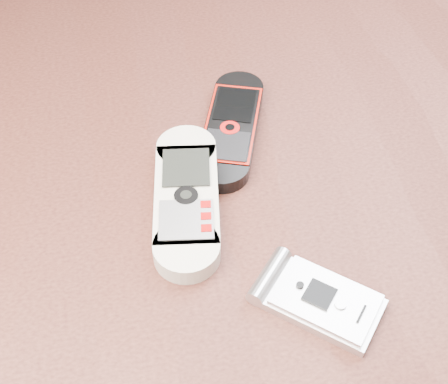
{
  "coord_description": "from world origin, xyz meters",
  "views": [
    {
      "loc": [
        -0.06,
        -0.35,
        1.15
      ],
      "look_at": [
        0.01,
        0.0,
        0.76
      ],
      "focal_mm": 50.0,
      "sensor_mm": 36.0,
      "label": 1
    }
  ],
  "objects_px": {
    "nokia_black_red": "(231,127)",
    "motorola_razr": "(322,300)",
    "table": "(219,271)",
    "nokia_white": "(187,197)"
  },
  "relations": [
    {
      "from": "table",
      "to": "motorola_razr",
      "type": "height_order",
      "value": "motorola_razr"
    },
    {
      "from": "nokia_black_red",
      "to": "motorola_razr",
      "type": "xyz_separation_m",
      "value": [
        0.03,
        -0.2,
        -0.0
      ]
    },
    {
      "from": "table",
      "to": "motorola_razr",
      "type": "relative_size",
      "value": 12.42
    },
    {
      "from": "table",
      "to": "nokia_white",
      "type": "relative_size",
      "value": 7.31
    },
    {
      "from": "nokia_white",
      "to": "nokia_black_red",
      "type": "xyz_separation_m",
      "value": [
        0.05,
        0.08,
        -0.0
      ]
    },
    {
      "from": "motorola_razr",
      "to": "nokia_white",
      "type": "bearing_deg",
      "value": 76.05
    },
    {
      "from": "nokia_white",
      "to": "table",
      "type": "bearing_deg",
      "value": 6.18
    },
    {
      "from": "nokia_black_red",
      "to": "motorola_razr",
      "type": "bearing_deg",
      "value": -62.12
    },
    {
      "from": "table",
      "to": "nokia_white",
      "type": "height_order",
      "value": "nokia_white"
    },
    {
      "from": "nokia_black_red",
      "to": "motorola_razr",
      "type": "height_order",
      "value": "same"
    }
  ]
}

